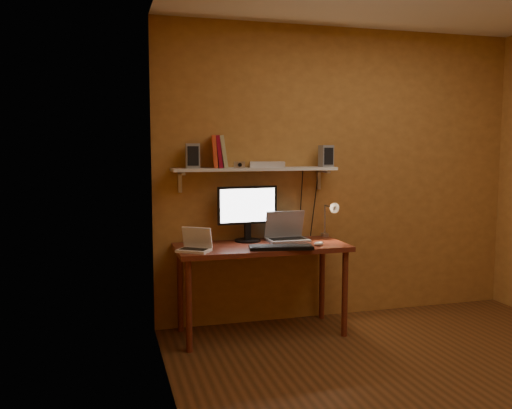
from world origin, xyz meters
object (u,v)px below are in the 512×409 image
object	(u,v)px
monitor	(248,211)
desk_lamp	(330,215)
mouse	(319,244)
wall_shelf	(255,169)
shelf_camera	(240,165)
netbook	(195,244)
speaker_right	(326,156)
desk	(261,255)
keyboard	(281,247)
speaker_left	(193,156)
router	(267,165)
laptop	(286,233)

from	to	relation	value
monitor	desk_lamp	size ratio (longest dim) A/B	1.39
mouse	wall_shelf	bearing A→B (deg)	121.16
shelf_camera	mouse	bearing A→B (deg)	-25.79
netbook	speaker_right	xyz separation A→B (m)	(1.21, 0.30, 0.67)
desk	wall_shelf	bearing A→B (deg)	90.00
keyboard	speaker_left	xyz separation A→B (m)	(-0.62, 0.41, 0.71)
desk_lamp	shelf_camera	bearing A→B (deg)	-179.95
monitor	speaker_right	size ratio (longest dim) A/B	2.78
monitor	shelf_camera	bearing A→B (deg)	-147.81
desk_lamp	router	xyz separation A→B (m)	(-0.55, 0.07, 0.44)
laptop	desk_lamp	size ratio (longest dim) A/B	0.92
mouse	speaker_right	xyz separation A→B (m)	(0.20, 0.35, 0.70)
netbook	speaker_right	distance (m)	1.41
shelf_camera	router	distance (m)	0.27
netbook	monitor	bearing A→B (deg)	65.41
mouse	speaker_right	world-z (taller)	speaker_right
keyboard	mouse	world-z (taller)	mouse
netbook	speaker_left	distance (m)	0.74
monitor	mouse	distance (m)	0.66
keyboard	speaker_left	bearing A→B (deg)	157.65
wall_shelf	mouse	size ratio (longest dim) A/B	15.74
wall_shelf	speaker_right	size ratio (longest dim) A/B	7.49
wall_shelf	shelf_camera	xyz separation A→B (m)	(-0.15, -0.07, 0.04)
shelf_camera	router	bearing A→B (deg)	15.75
netbook	speaker_right	world-z (taller)	speaker_right
netbook	mouse	distance (m)	1.00
wall_shelf	shelf_camera	world-z (taller)	shelf_camera
laptop	router	size ratio (longest dim) A/B	1.19
monitor	desk_lamp	world-z (taller)	monitor
keyboard	router	world-z (taller)	router
monitor	keyboard	bearing A→B (deg)	-71.20
wall_shelf	router	distance (m)	0.12
keyboard	mouse	distance (m)	0.35
keyboard	speaker_right	size ratio (longest dim) A/B	2.67
laptop	shelf_camera	xyz separation A→B (m)	(-0.41, -0.02, 0.58)
keyboard	shelf_camera	world-z (taller)	shelf_camera
laptop	keyboard	bearing A→B (deg)	-115.25
desk_lamp	shelf_camera	size ratio (longest dim) A/B	4.17
keyboard	shelf_camera	size ratio (longest dim) A/B	5.55
desk_lamp	speaker_left	xyz separation A→B (m)	(-1.19, 0.07, 0.52)
monitor	speaker_right	bearing A→B (deg)	-3.37
netbook	laptop	bearing A→B (deg)	51.68
mouse	router	size ratio (longest dim) A/B	0.30
shelf_camera	router	world-z (taller)	shelf_camera
router	keyboard	bearing A→B (deg)	-91.86
monitor	laptop	xyz separation A→B (m)	(0.33, -0.04, -0.20)
wall_shelf	laptop	size ratio (longest dim) A/B	4.05
router	mouse	bearing A→B (deg)	-47.59
monitor	netbook	size ratio (longest dim) A/B	1.76
monitor	router	distance (m)	0.43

